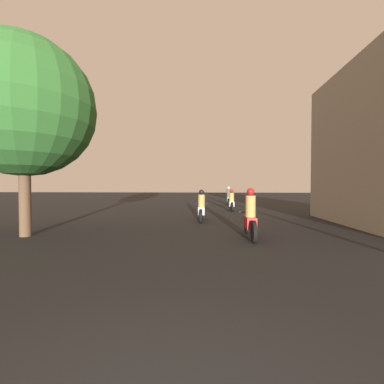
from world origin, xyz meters
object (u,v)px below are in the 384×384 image
Objects in this scene: motorcycle_silver at (202,208)px; motorcycle_green at (228,198)px; street_tree at (23,107)px; motorcycle_white at (231,202)px; motorcycle_red at (250,218)px.

motorcycle_green reaches higher than motorcycle_silver.
street_tree is (-7.77, -14.48, 3.63)m from motorcycle_green.
street_tree is (-7.56, -9.02, 3.68)m from motorcycle_white.
street_tree reaches higher than motorcycle_silver.
motorcycle_white is 5.46m from motorcycle_green.
motorcycle_silver is 1.01× the size of motorcycle_green.
motorcycle_silver is at bearing -105.74° from motorcycle_white.
street_tree reaches higher than motorcycle_red.
street_tree is at bearing 173.92° from motorcycle_red.
motorcycle_silver reaches higher than motorcycle_white.
motorcycle_silver is 5.30m from motorcycle_white.
motorcycle_red is at bearing -75.41° from motorcycle_silver.
motorcycle_green is (2.04, 10.44, 0.03)m from motorcycle_silver.
motorcycle_green is at bearing 80.69° from motorcycle_red.
motorcycle_red is at bearing -86.54° from motorcycle_white.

